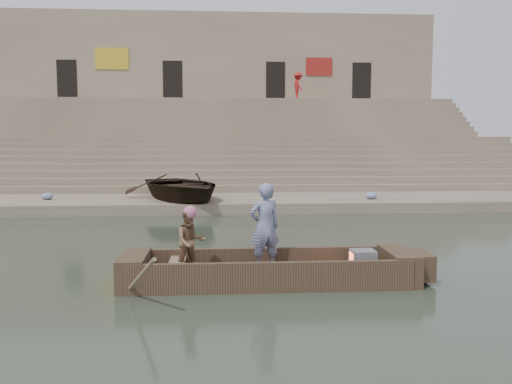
{
  "coord_description": "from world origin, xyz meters",
  "views": [
    {
      "loc": [
        1.11,
        -12.76,
        2.81
      ],
      "look_at": [
        2.04,
        0.65,
        1.4
      ],
      "focal_mm": 37.24,
      "sensor_mm": 36.0,
      "label": 1
    }
  ],
  "objects": [
    {
      "name": "ground",
      "position": [
        0.0,
        0.0,
        0.0
      ],
      "size": [
        120.0,
        120.0,
        0.0
      ],
      "primitive_type": "plane",
      "color": "#2C3729",
      "rests_on": "ground"
    },
    {
      "name": "rowing_man",
      "position": [
        0.56,
        -2.85,
        0.83
      ],
      "size": [
        0.72,
        0.64,
        1.23
      ],
      "primitive_type": "imported",
      "rotation": [
        0.0,
        0.0,
        0.35
      ],
      "color": "#277647",
      "rests_on": "main_rowboat"
    },
    {
      "name": "mid_landing",
      "position": [
        0.0,
        15.5,
        1.4
      ],
      "size": [
        32.0,
        3.0,
        2.8
      ],
      "primitive_type": "cube",
      "color": "gray",
      "rests_on": "ground"
    },
    {
      "name": "upper_landing",
      "position": [
        0.0,
        22.5,
        2.6
      ],
      "size": [
        32.0,
        3.0,
        5.2
      ],
      "primitive_type": "cube",
      "color": "gray",
      "rests_on": "ground"
    },
    {
      "name": "lower_landing",
      "position": [
        0.0,
        8.0,
        0.2
      ],
      "size": [
        32.0,
        4.0,
        0.4
      ],
      "primitive_type": "cube",
      "color": "gray",
      "rests_on": "ground"
    },
    {
      "name": "pedestrian",
      "position": [
        6.31,
        22.27,
        6.1
      ],
      "size": [
        0.83,
        1.25,
        1.8
      ],
      "primitive_type": "imported",
      "rotation": [
        0.0,
        0.0,
        1.72
      ],
      "color": "#A61C1C",
      "rests_on": "upper_landing"
    },
    {
      "name": "television",
      "position": [
        3.87,
        -2.85,
        0.42
      ],
      "size": [
        0.46,
        0.42,
        0.4
      ],
      "color": "slate",
      "rests_on": "main_rowboat"
    },
    {
      "name": "standing_man",
      "position": [
        1.98,
        -2.65,
        1.07
      ],
      "size": [
        0.71,
        0.58,
        1.7
      ],
      "primitive_type": "imported",
      "rotation": [
        0.0,
        0.0,
        3.45
      ],
      "color": "navy",
      "rests_on": "main_rowboat"
    },
    {
      "name": "rowboat_trim",
      "position": [
        2.25,
        -2.86,
        0.31
      ],
      "size": [
        6.04,
        2.63,
        1.9
      ],
      "color": "brown",
      "rests_on": "ground"
    },
    {
      "name": "ghat_steps",
      "position": [
        0.0,
        17.19,
        1.8
      ],
      "size": [
        32.0,
        11.0,
        5.2
      ],
      "color": "gray",
      "rests_on": "ground"
    },
    {
      "name": "cloth_bundles",
      "position": [
        -3.08,
        7.51,
        0.53
      ],
      "size": [
        18.16,
        1.12,
        0.26
      ],
      "color": "#3F5999",
      "rests_on": "lower_landing"
    },
    {
      "name": "main_rowboat",
      "position": [
        2.04,
        -2.85,
        0.11
      ],
      "size": [
        5.0,
        1.3,
        0.22
      ],
      "primitive_type": "cube",
      "color": "brown",
      "rests_on": "ground"
    },
    {
      "name": "beached_rowboat",
      "position": [
        -0.35,
        7.63,
        0.91
      ],
      "size": [
        5.28,
        5.96,
        1.02
      ],
      "primitive_type": "imported",
      "rotation": [
        0.0,
        0.0,
        0.43
      ],
      "color": "#2D2116",
      "rests_on": "lower_landing"
    },
    {
      "name": "building_wall",
      "position": [
        0.0,
        26.5,
        5.6
      ],
      "size": [
        32.0,
        5.07,
        11.2
      ],
      "color": "tan",
      "rests_on": "ground"
    }
  ]
}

